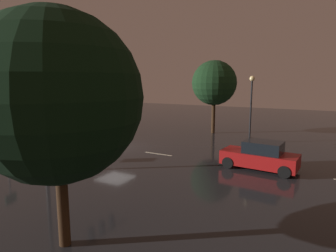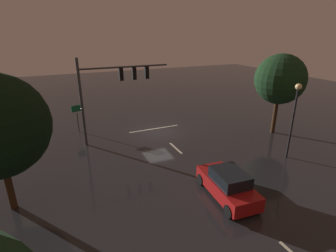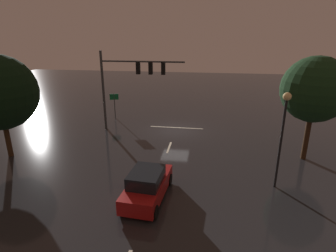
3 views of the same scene
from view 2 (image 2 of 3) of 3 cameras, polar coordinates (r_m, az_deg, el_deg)
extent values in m
plane|color=#232326|center=(24.55, -2.33, -1.25)|extent=(80.00, 80.00, 0.00)
cylinder|color=#383A3D|center=(21.66, -18.41, 4.66)|extent=(0.22, 0.22, 7.10)
cylinder|color=#383A3D|center=(21.77, -9.41, 12.67)|extent=(7.32, 0.14, 0.14)
cube|color=black|center=(21.76, -10.27, 11.10)|extent=(0.32, 0.36, 1.00)
sphere|color=black|center=(21.90, -10.45, 11.99)|extent=(0.20, 0.20, 0.20)
sphere|color=black|center=(21.95, -10.40, 11.17)|extent=(0.20, 0.20, 0.20)
sphere|color=#19F24C|center=(22.00, -10.34, 10.35)|extent=(0.20, 0.20, 0.20)
cube|color=black|center=(22.05, -7.46, 11.37)|extent=(0.32, 0.36, 1.00)
sphere|color=black|center=(22.18, -7.64, 12.25)|extent=(0.20, 0.20, 0.20)
sphere|color=black|center=(22.23, -7.60, 11.43)|extent=(0.20, 0.20, 0.20)
sphere|color=#19F24C|center=(22.28, -7.56, 10.62)|extent=(0.20, 0.20, 0.20)
cube|color=black|center=(22.38, -4.71, 11.60)|extent=(0.32, 0.36, 1.00)
sphere|color=black|center=(22.52, -4.90, 12.47)|extent=(0.20, 0.20, 0.20)
sphere|color=black|center=(22.56, -4.88, 11.66)|extent=(0.20, 0.20, 0.20)
sphere|color=#19F24C|center=(22.61, -4.85, 10.86)|extent=(0.20, 0.20, 0.20)
cube|color=beige|center=(21.18, 1.71, -4.86)|extent=(0.16, 2.20, 0.01)
cube|color=beige|center=(16.66, 10.90, -12.81)|extent=(0.16, 2.20, 0.01)
cube|color=beige|center=(25.27, -3.04, -0.60)|extent=(5.00, 0.16, 0.01)
cube|color=maroon|center=(15.56, 12.81, -12.86)|extent=(2.13, 4.43, 0.80)
cube|color=black|center=(15.04, 13.43, -10.87)|extent=(1.76, 2.22, 0.68)
cylinder|color=black|center=(16.51, 7.23, -11.54)|extent=(0.27, 0.70, 0.68)
cylinder|color=black|center=(17.24, 12.32, -10.38)|extent=(0.27, 0.70, 0.68)
cylinder|color=black|center=(14.25, 13.23, -17.75)|extent=(0.27, 0.70, 0.68)
cylinder|color=black|center=(15.10, 18.85, -15.95)|extent=(0.27, 0.70, 0.68)
sphere|color=#F9EFC6|center=(16.81, 7.07, -9.59)|extent=(0.20, 0.20, 0.20)
sphere|color=#F9EFC6|center=(17.37, 10.97, -8.77)|extent=(0.20, 0.20, 0.20)
cylinder|color=black|center=(20.72, 25.55, 0.23)|extent=(0.14, 0.14, 5.19)
sphere|color=#F9D88C|center=(20.04, 26.74, 7.70)|extent=(0.44, 0.44, 0.44)
cylinder|color=#383A3D|center=(25.46, -19.25, 1.55)|extent=(0.09, 0.09, 2.64)
cube|color=#0F6033|center=(25.18, -19.50, 3.64)|extent=(0.88, 0.30, 0.60)
cylinder|color=#382314|center=(25.72, 22.39, 2.17)|extent=(0.36, 0.36, 3.36)
sphere|color=#163319|center=(24.98, 23.41, 9.42)|extent=(4.38, 4.38, 4.38)
cylinder|color=#382314|center=(16.20, -31.51, -11.08)|extent=(0.36, 0.36, 2.76)
camera|label=1|loc=(11.76, -68.98, -12.57)|focal=30.30mm
camera|label=3|loc=(11.51, 77.96, 1.78)|focal=29.34mm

